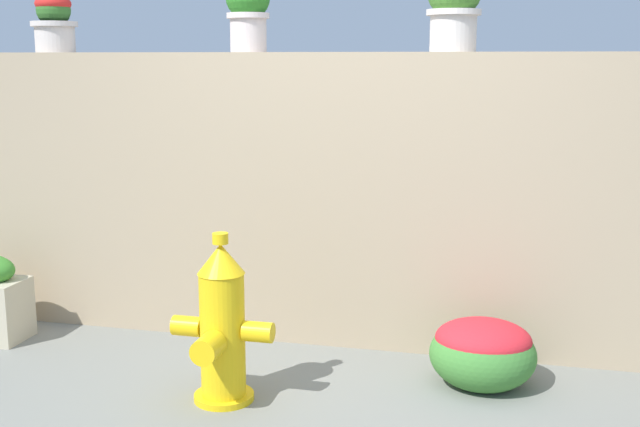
{
  "coord_description": "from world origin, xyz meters",
  "views": [
    {
      "loc": [
        0.9,
        -3.15,
        1.59
      ],
      "look_at": [
        -0.12,
        1.01,
        0.76
      ],
      "focal_mm": 45.2,
      "sensor_mm": 36.0,
      "label": 1
    }
  ],
  "objects_px": {
    "potted_plant_1": "(54,21)",
    "potted_plant_2": "(248,5)",
    "flower_bush_left": "(483,350)",
    "fire_hydrant": "(222,327)"
  },
  "relations": [
    {
      "from": "potted_plant_1",
      "to": "flower_bush_left",
      "type": "xyz_separation_m",
      "value": [
        2.59,
        -0.56,
        -1.63
      ]
    },
    {
      "from": "fire_hydrant",
      "to": "flower_bush_left",
      "type": "xyz_separation_m",
      "value": [
        1.18,
        0.47,
        -0.18
      ]
    },
    {
      "from": "fire_hydrant",
      "to": "potted_plant_2",
      "type": "bearing_deg",
      "value": 100.69
    },
    {
      "from": "potted_plant_1",
      "to": "potted_plant_2",
      "type": "height_order",
      "value": "potted_plant_2"
    },
    {
      "from": "flower_bush_left",
      "to": "fire_hydrant",
      "type": "bearing_deg",
      "value": -158.21
    },
    {
      "from": "potted_plant_2",
      "to": "flower_bush_left",
      "type": "xyz_separation_m",
      "value": [
        1.37,
        -0.56,
        -1.7
      ]
    },
    {
      "from": "potted_plant_1",
      "to": "potted_plant_2",
      "type": "distance_m",
      "value": 1.21
    },
    {
      "from": "fire_hydrant",
      "to": "flower_bush_left",
      "type": "distance_m",
      "value": 1.28
    },
    {
      "from": "potted_plant_1",
      "to": "fire_hydrant",
      "type": "xyz_separation_m",
      "value": [
        1.41,
        -1.03,
        -1.45
      ]
    },
    {
      "from": "fire_hydrant",
      "to": "flower_bush_left",
      "type": "height_order",
      "value": "fire_hydrant"
    }
  ]
}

